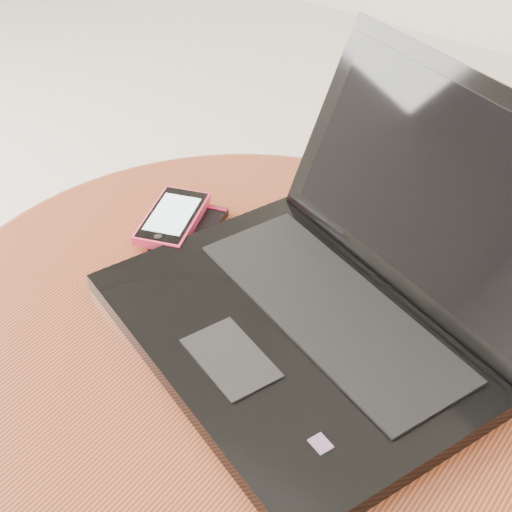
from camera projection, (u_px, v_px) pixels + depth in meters
The scene contains 4 objects.
table at pixel (241, 400), 0.84m from camera, with size 0.66×0.66×0.52m.
laptop at pixel (332, 293), 0.74m from camera, with size 0.45×0.44×0.22m.
phone_black at pixel (189, 233), 0.87m from camera, with size 0.08×0.12×0.01m.
phone_pink at pixel (173, 218), 0.88m from camera, with size 0.09×0.12×0.01m.
Camera 1 is at (0.45, -0.34, 1.06)m, focal length 54.58 mm.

